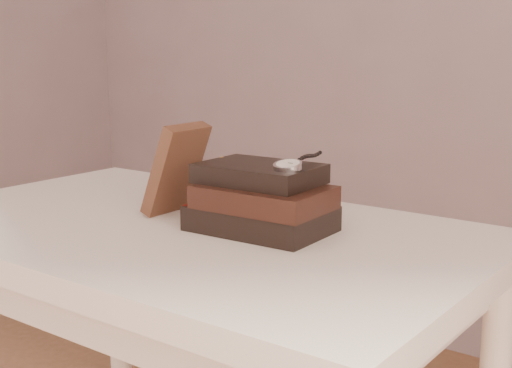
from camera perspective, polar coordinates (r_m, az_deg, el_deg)
The scene contains 5 objects.
table at distance 1.21m, azimuth -5.73°, elevation -7.45°, with size 1.00×0.60×0.75m.
book_stack at distance 1.12m, azimuth 0.46°, elevation -1.33°, with size 0.22×0.16×0.11m.
journal at distance 1.23m, azimuth -6.47°, elevation 1.22°, with size 0.02×0.10×0.16m, color #3B2116.
pocket_watch at distance 1.07m, azimuth 2.80°, elevation 1.60°, with size 0.05×0.15×0.02m.
eyeglasses at distance 1.22m, azimuth -0.62°, elevation 0.24°, with size 0.09×0.11×0.04m.
Camera 1 is at (0.77, -0.49, 1.05)m, focal length 49.43 mm.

